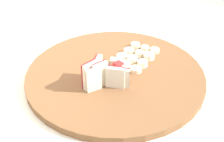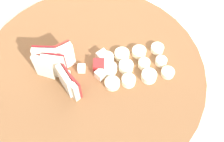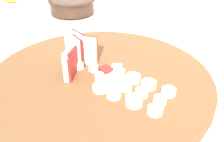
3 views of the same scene
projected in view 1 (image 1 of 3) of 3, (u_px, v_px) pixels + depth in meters
tile_backsplash at (0, 91)px, 1.08m from camera, size 2.40×0.04×1.42m
cutting_board at (115, 76)px, 0.82m from camera, size 0.45×0.45×0.02m
apple_wedge_fan at (102, 75)px, 0.76m from camera, size 0.09×0.10×0.07m
apple_dice_pile at (116, 69)px, 0.82m from camera, size 0.10×0.07×0.02m
banana_slice_rows at (135, 57)px, 0.86m from camera, size 0.14×0.10×0.02m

